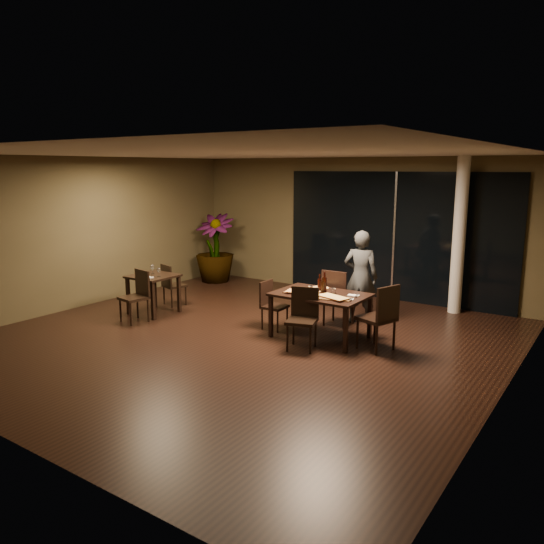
{
  "coord_description": "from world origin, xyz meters",
  "views": [
    {
      "loc": [
        5.12,
        -6.63,
        2.79
      ],
      "look_at": [
        0.17,
        0.6,
        1.05
      ],
      "focal_mm": 35.0,
      "sensor_mm": 36.0,
      "label": 1
    }
  ],
  "objects_px": {
    "main_table": "(321,298)",
    "bottle_b": "(323,285)",
    "bottle_a": "(320,283)",
    "side_table": "(153,282)",
    "chair_main_right": "(381,314)",
    "chair_side_far": "(171,283)",
    "bottle_c": "(324,282)",
    "chair_side_near": "(137,293)",
    "potted_plant": "(215,248)",
    "chair_main_far": "(337,295)",
    "chair_main_near": "(303,315)",
    "chair_main_left": "(271,302)",
    "diner": "(361,277)"
  },
  "relations": [
    {
      "from": "main_table",
      "to": "side_table",
      "type": "height_order",
      "value": "same"
    },
    {
      "from": "potted_plant",
      "to": "bottle_c",
      "type": "height_order",
      "value": "potted_plant"
    },
    {
      "from": "chair_main_left",
      "to": "bottle_c",
      "type": "relative_size",
      "value": 2.44
    },
    {
      "from": "main_table",
      "to": "bottle_a",
      "type": "height_order",
      "value": "bottle_a"
    },
    {
      "from": "chair_main_left",
      "to": "chair_side_far",
      "type": "distance_m",
      "value": 2.57
    },
    {
      "from": "chair_side_far",
      "to": "main_table",
      "type": "bearing_deg",
      "value": -165.63
    },
    {
      "from": "main_table",
      "to": "chair_main_left",
      "type": "distance_m",
      "value": 0.99
    },
    {
      "from": "chair_side_near",
      "to": "bottle_b",
      "type": "relative_size",
      "value": 3.56
    },
    {
      "from": "side_table",
      "to": "bottle_b",
      "type": "relative_size",
      "value": 3.02
    },
    {
      "from": "chair_side_near",
      "to": "potted_plant",
      "type": "relative_size",
      "value": 0.56
    },
    {
      "from": "chair_side_far",
      "to": "bottle_b",
      "type": "xyz_separation_m",
      "value": [
        3.55,
        -0.06,
        0.41
      ]
    },
    {
      "from": "chair_main_left",
      "to": "bottle_c",
      "type": "xyz_separation_m",
      "value": [
        0.98,
        0.13,
        0.45
      ]
    },
    {
      "from": "chair_main_near",
      "to": "bottle_a",
      "type": "bearing_deg",
      "value": 79.5
    },
    {
      "from": "bottle_b",
      "to": "chair_main_right",
      "type": "bearing_deg",
      "value": -5.02
    },
    {
      "from": "bottle_c",
      "to": "potted_plant",
      "type": "bearing_deg",
      "value": 152.01
    },
    {
      "from": "chair_main_left",
      "to": "bottle_a",
      "type": "xyz_separation_m",
      "value": [
        0.92,
        0.08,
        0.44
      ]
    },
    {
      "from": "diner",
      "to": "potted_plant",
      "type": "bearing_deg",
      "value": -27.74
    },
    {
      "from": "chair_side_far",
      "to": "diner",
      "type": "bearing_deg",
      "value": -147.87
    },
    {
      "from": "chair_side_far",
      "to": "chair_side_near",
      "type": "relative_size",
      "value": 0.91
    },
    {
      "from": "chair_main_near",
      "to": "bottle_c",
      "type": "distance_m",
      "value": 0.8
    },
    {
      "from": "bottle_a",
      "to": "side_table",
      "type": "bearing_deg",
      "value": -170.77
    },
    {
      "from": "main_table",
      "to": "bottle_c",
      "type": "bearing_deg",
      "value": 83.74
    },
    {
      "from": "chair_main_far",
      "to": "bottle_a",
      "type": "relative_size",
      "value": 3.25
    },
    {
      "from": "bottle_b",
      "to": "bottle_c",
      "type": "height_order",
      "value": "bottle_c"
    },
    {
      "from": "chair_side_far",
      "to": "diner",
      "type": "relative_size",
      "value": 0.5
    },
    {
      "from": "chair_main_near",
      "to": "potted_plant",
      "type": "relative_size",
      "value": 0.57
    },
    {
      "from": "main_table",
      "to": "bottle_b",
      "type": "xyz_separation_m",
      "value": [
        0.02,
        0.04,
        0.21
      ]
    },
    {
      "from": "side_table",
      "to": "chair_main_left",
      "type": "height_order",
      "value": "chair_main_left"
    },
    {
      "from": "side_table",
      "to": "potted_plant",
      "type": "xyz_separation_m",
      "value": [
        -0.91,
        2.9,
        0.21
      ]
    },
    {
      "from": "chair_main_far",
      "to": "bottle_b",
      "type": "xyz_separation_m",
      "value": [
        0.1,
        -0.69,
        0.31
      ]
    },
    {
      "from": "main_table",
      "to": "chair_main_near",
      "type": "relative_size",
      "value": 1.58
    },
    {
      "from": "diner",
      "to": "bottle_a",
      "type": "height_order",
      "value": "diner"
    },
    {
      "from": "chair_main_left",
      "to": "potted_plant",
      "type": "xyz_separation_m",
      "value": [
        -3.35,
        2.43,
        0.37
      ]
    },
    {
      "from": "chair_main_near",
      "to": "bottle_b",
      "type": "height_order",
      "value": "bottle_b"
    },
    {
      "from": "side_table",
      "to": "potted_plant",
      "type": "bearing_deg",
      "value": 107.47
    },
    {
      "from": "side_table",
      "to": "chair_main_right",
      "type": "xyz_separation_m",
      "value": [
        4.49,
        0.44,
        -0.04
      ]
    },
    {
      "from": "chair_main_near",
      "to": "bottle_b",
      "type": "xyz_separation_m",
      "value": [
        -0.01,
        0.63,
        0.35
      ]
    },
    {
      "from": "side_table",
      "to": "chair_side_near",
      "type": "height_order",
      "value": "chair_side_near"
    },
    {
      "from": "main_table",
      "to": "bottle_a",
      "type": "xyz_separation_m",
      "value": [
        -0.05,
        0.04,
        0.23
      ]
    },
    {
      "from": "side_table",
      "to": "chair_main_right",
      "type": "relative_size",
      "value": 0.77
    },
    {
      "from": "main_table",
      "to": "bottle_b",
      "type": "relative_size",
      "value": 5.67
    },
    {
      "from": "chair_main_right",
      "to": "bottle_b",
      "type": "height_order",
      "value": "chair_main_right"
    },
    {
      "from": "chair_main_near",
      "to": "bottle_c",
      "type": "xyz_separation_m",
      "value": [
        -0.01,
        0.7,
        0.39
      ]
    },
    {
      "from": "chair_main_near",
      "to": "chair_main_left",
      "type": "distance_m",
      "value": 1.14
    },
    {
      "from": "bottle_b",
      "to": "bottle_c",
      "type": "distance_m",
      "value": 0.08
    },
    {
      "from": "chair_side_far",
      "to": "bottle_a",
      "type": "bearing_deg",
      "value": -164.91
    },
    {
      "from": "chair_main_near",
      "to": "chair_main_far",
      "type": "bearing_deg",
      "value": 77.48
    },
    {
      "from": "chair_side_far",
      "to": "bottle_c",
      "type": "bearing_deg",
      "value": -163.97
    },
    {
      "from": "chair_side_far",
      "to": "chair_side_near",
      "type": "xyz_separation_m",
      "value": [
        0.29,
        -1.15,
        0.05
      ]
    },
    {
      "from": "main_table",
      "to": "chair_main_right",
      "type": "bearing_deg",
      "value": -2.99
    }
  ]
}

